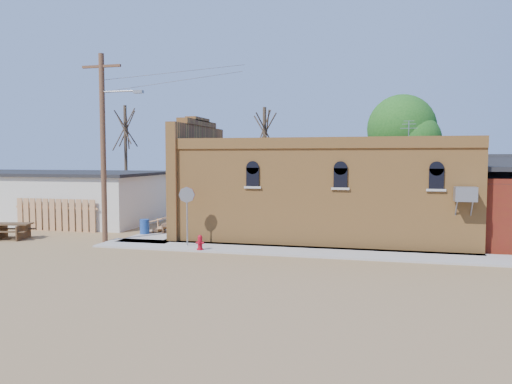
% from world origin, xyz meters
% --- Properties ---
extents(ground, '(120.00, 120.00, 0.00)m').
position_xyz_m(ground, '(0.00, 0.00, 0.00)').
color(ground, olive).
rests_on(ground, ground).
extents(sidewalk_south, '(19.00, 2.20, 0.08)m').
position_xyz_m(sidewalk_south, '(1.50, 0.90, 0.04)').
color(sidewalk_south, '#9E9991').
rests_on(sidewalk_south, ground).
extents(sidewalk_west, '(2.60, 10.00, 0.08)m').
position_xyz_m(sidewalk_west, '(-6.30, 6.00, 0.04)').
color(sidewalk_west, '#9E9991').
rests_on(sidewalk_west, ground).
extents(brick_bar, '(16.40, 7.97, 6.30)m').
position_xyz_m(brick_bar, '(1.64, 5.49, 2.34)').
color(brick_bar, '#C6823C').
rests_on(brick_bar, ground).
extents(storage_building, '(20.40, 8.40, 3.17)m').
position_xyz_m(storage_building, '(-19.00, 8.00, 1.60)').
color(storage_building, '#B9B7A6').
rests_on(storage_building, ground).
extents(wood_fence, '(5.20, 0.10, 1.80)m').
position_xyz_m(wood_fence, '(-12.80, 3.80, 0.90)').
color(wood_fence, '#B0854F').
rests_on(wood_fence, ground).
extents(utility_pole, '(3.12, 0.26, 9.00)m').
position_xyz_m(utility_pole, '(-8.14, 1.20, 4.77)').
color(utility_pole, '#513020').
rests_on(utility_pole, ground).
extents(tree_bare_near, '(2.80, 2.80, 7.65)m').
position_xyz_m(tree_bare_near, '(-3.00, 13.00, 5.96)').
color(tree_bare_near, '#4E3A2C').
rests_on(tree_bare_near, ground).
extents(tree_bare_far, '(2.80, 2.80, 8.16)m').
position_xyz_m(tree_bare_far, '(-14.00, 14.00, 6.36)').
color(tree_bare_far, '#4E3A2C').
rests_on(tree_bare_far, ground).
extents(tree_leafy, '(4.40, 4.40, 8.15)m').
position_xyz_m(tree_leafy, '(6.00, 13.50, 5.93)').
color(tree_leafy, '#4E3A2C').
rests_on(tree_leafy, ground).
extents(fire_hydrant, '(0.37, 0.35, 0.66)m').
position_xyz_m(fire_hydrant, '(-2.87, -0.00, 0.40)').
color(fire_hydrant, '#A10919').
rests_on(fire_hydrant, sidewalk_south).
extents(stop_sign, '(0.72, 0.23, 2.69)m').
position_xyz_m(stop_sign, '(-3.81, 0.88, 2.15)').
color(stop_sign, gray).
rests_on(stop_sign, sidewalk_south).
extents(trash_barrel, '(0.53, 0.53, 0.76)m').
position_xyz_m(trash_barrel, '(-7.30, 3.60, 0.46)').
color(trash_barrel, navy).
rests_on(trash_barrel, sidewalk_west).
extents(picnic_table, '(2.20, 1.84, 0.80)m').
position_xyz_m(picnic_table, '(-13.22, 0.84, 0.52)').
color(picnic_table, '#4B331E').
rests_on(picnic_table, ground).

